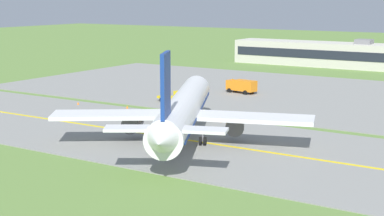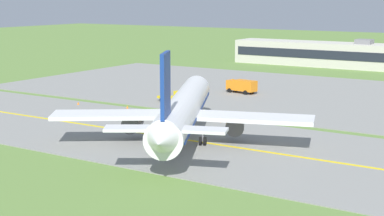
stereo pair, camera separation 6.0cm
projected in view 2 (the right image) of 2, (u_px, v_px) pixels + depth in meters
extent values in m
plane|color=olive|center=(185.00, 140.00, 75.42)|extent=(500.00, 500.00, 0.00)
cube|color=gray|center=(185.00, 140.00, 75.41)|extent=(240.00, 28.00, 0.10)
cube|color=gray|center=(360.00, 100.00, 105.06)|extent=(140.00, 52.00, 0.10)
cube|color=yellow|center=(185.00, 140.00, 75.40)|extent=(220.00, 0.60, 0.01)
cylinder|color=white|center=(184.00, 109.00, 74.15)|extent=(18.64, 32.26, 4.00)
cone|color=white|center=(197.00, 87.00, 91.94)|extent=(4.56, 4.01, 3.80)
cone|color=white|center=(161.00, 141.00, 56.09)|extent=(4.47, 4.37, 3.40)
cube|color=navy|center=(184.00, 113.00, 74.24)|extent=(17.51, 29.85, 0.36)
cube|color=#1E232D|center=(196.00, 85.00, 89.66)|extent=(3.85, 3.12, 0.70)
cube|color=white|center=(113.00, 115.00, 72.96)|extent=(15.10, 12.41, 0.50)
cylinder|color=#47474C|center=(133.00, 123.00, 74.97)|extent=(3.57, 4.07, 2.30)
cylinder|color=black|center=(135.00, 120.00, 76.53)|extent=(1.99, 1.15, 2.10)
cube|color=white|center=(251.00, 118.00, 71.22)|extent=(15.75, 9.26, 0.50)
cylinder|color=#47474C|center=(235.00, 125.00, 73.64)|extent=(3.57, 4.07, 2.30)
cylinder|color=black|center=(235.00, 123.00, 75.20)|extent=(1.99, 1.15, 2.10)
cube|color=navy|center=(165.00, 85.00, 58.52)|extent=(2.31, 4.12, 6.50)
cube|color=white|center=(134.00, 128.00, 59.47)|extent=(6.35, 5.23, 0.30)
cube|color=white|center=(197.00, 130.00, 58.81)|extent=(6.46, 4.33, 0.30)
cylinder|color=slate|center=(194.00, 111.00, 87.38)|extent=(0.24, 0.24, 1.65)
cylinder|color=black|center=(194.00, 117.00, 87.53)|extent=(0.80, 1.14, 1.10)
cylinder|color=slate|center=(161.00, 134.00, 72.98)|extent=(0.24, 0.24, 1.65)
cylinder|color=black|center=(159.00, 140.00, 73.16)|extent=(0.80, 1.14, 1.10)
cylinder|color=black|center=(163.00, 140.00, 73.11)|extent=(0.80, 1.14, 1.10)
cylinder|color=slate|center=(203.00, 135.00, 72.45)|extent=(0.24, 0.24, 1.65)
cylinder|color=black|center=(200.00, 141.00, 72.63)|extent=(0.80, 1.14, 1.10)
cylinder|color=black|center=(205.00, 142.00, 72.57)|extent=(0.80, 1.14, 1.10)
cube|color=yellow|center=(181.00, 96.00, 100.01)|extent=(2.32, 2.45, 1.80)
cube|color=#1E232D|center=(184.00, 95.00, 99.38)|extent=(0.67, 1.79, 0.81)
cube|color=yellow|center=(170.00, 98.00, 102.55)|extent=(5.02, 3.39, 0.40)
cylinder|color=orange|center=(181.00, 90.00, 99.83)|extent=(0.20, 0.20, 0.18)
cylinder|color=black|center=(186.00, 102.00, 100.84)|extent=(0.95, 0.56, 0.90)
cylinder|color=black|center=(177.00, 103.00, 99.57)|extent=(0.95, 0.56, 0.90)
cylinder|color=black|center=(171.00, 99.00, 103.97)|extent=(0.95, 0.56, 0.90)
cylinder|color=black|center=(162.00, 100.00, 102.64)|extent=(0.95, 0.56, 0.90)
cube|color=orange|center=(233.00, 85.00, 113.32)|extent=(2.11, 2.27, 1.80)
cube|color=#1E232D|center=(230.00, 83.00, 113.76)|extent=(0.42, 1.83, 0.81)
cube|color=orange|center=(245.00, 86.00, 111.33)|extent=(4.49, 2.77, 2.00)
cylinder|color=orange|center=(233.00, 79.00, 113.13)|extent=(0.20, 0.20, 0.18)
cylinder|color=black|center=(229.00, 91.00, 112.78)|extent=(0.94, 0.44, 0.90)
cylinder|color=black|center=(236.00, 89.00, 114.24)|extent=(0.94, 0.44, 0.90)
cylinder|color=black|center=(245.00, 93.00, 110.23)|extent=(0.94, 0.44, 0.90)
cylinder|color=black|center=(252.00, 91.00, 111.77)|extent=(0.94, 0.44, 0.90)
cube|color=beige|center=(326.00, 54.00, 156.50)|extent=(49.63, 9.64, 6.27)
cube|color=#1E232D|center=(320.00, 55.00, 152.39)|extent=(47.65, 0.10, 2.26)
cube|color=slate|center=(364.00, 42.00, 150.60)|extent=(4.00, 4.00, 1.20)
cone|color=orange|center=(221.00, 121.00, 85.90)|extent=(0.44, 0.44, 0.60)
cone|color=orange|center=(127.00, 107.00, 96.63)|extent=(0.44, 0.44, 0.60)
cone|color=orange|center=(78.00, 103.00, 100.00)|extent=(0.44, 0.44, 0.60)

